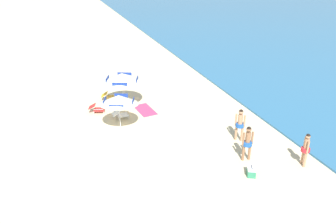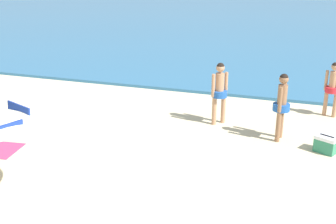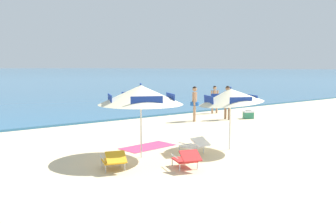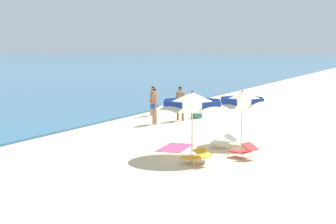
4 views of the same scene
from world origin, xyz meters
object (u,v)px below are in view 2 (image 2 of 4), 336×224
object	(u,v)px
person_standing_near_shore	(220,89)
person_standing_beside	(282,102)
cooler_box	(326,144)
person_wading_in	(333,85)

from	to	relation	value
person_standing_near_shore	person_standing_beside	distance (m)	1.77
person_standing_near_shore	cooler_box	bearing A→B (deg)	-20.32
person_wading_in	cooler_box	bearing A→B (deg)	-92.77
person_standing_near_shore	person_wading_in	bearing A→B (deg)	28.19
person_standing_beside	person_standing_near_shore	bearing A→B (deg)	160.07
person_wading_in	cooler_box	distance (m)	2.68
person_standing_near_shore	person_standing_beside	world-z (taller)	person_standing_near_shore
person_standing_beside	cooler_box	bearing A→B (deg)	-20.88
cooler_box	person_wading_in	bearing A→B (deg)	87.23
person_standing_near_shore	person_standing_beside	xyz separation A→B (m)	(1.66, -0.60, -0.00)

